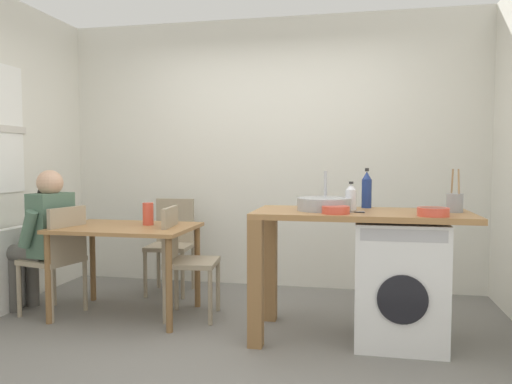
{
  "coord_description": "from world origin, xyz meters",
  "views": [
    {
      "loc": [
        0.86,
        -3.18,
        1.27
      ],
      "look_at": [
        0.12,
        0.45,
        1.04
      ],
      "focal_mm": 34.36,
      "sensor_mm": 36.0,
      "label": 1
    }
  ],
  "objects": [
    {
      "name": "kitchen_counter",
      "position": [
        0.69,
        0.33,
        0.76
      ],
      "size": [
        1.5,
        0.68,
        0.92
      ],
      "color": "#9E7042",
      "rests_on": "ground_plane"
    },
    {
      "name": "mixing_bowl",
      "position": [
        0.73,
        0.13,
        0.95
      ],
      "size": [
        0.19,
        0.19,
        0.05
      ],
      "color": "#D84C38",
      "rests_on": "kitchen_counter"
    },
    {
      "name": "sink_basin",
      "position": [
        0.64,
        0.33,
        0.97
      ],
      "size": [
        0.38,
        0.38,
        0.09
      ],
      "primitive_type": "cylinder",
      "color": "#9EA0A5",
      "rests_on": "kitchen_counter"
    },
    {
      "name": "colander",
      "position": [
        1.35,
        0.11,
        0.95
      ],
      "size": [
        0.2,
        0.2,
        0.06
      ],
      "color": "#D84C38",
      "rests_on": "kitchen_counter"
    },
    {
      "name": "seated_person",
      "position": [
        -1.69,
        0.43,
        0.67
      ],
      "size": [
        0.54,
        0.54,
        1.2
      ],
      "rotation": [
        0.0,
        0.0,
        1.34
      ],
      "color": "#595651",
      "rests_on": "ground_plane"
    },
    {
      "name": "bottle_squat_brown",
      "position": [
        0.94,
        0.59,
        1.06
      ],
      "size": [
        0.07,
        0.07,
        0.3
      ],
      "color": "navy",
      "rests_on": "kitchen_counter"
    },
    {
      "name": "chair_spare_by_wall",
      "position": [
        -0.89,
        1.29,
        0.51
      ],
      "size": [
        0.42,
        0.42,
        0.9
      ],
      "rotation": [
        0.0,
        0.0,
        3.2
      ],
      "color": "gray",
      "rests_on": "ground_plane"
    },
    {
      "name": "washing_machine",
      "position": [
        1.17,
        0.33,
        0.43
      ],
      "size": [
        0.6,
        0.61,
        0.86
      ],
      "color": "white",
      "rests_on": "ground_plane"
    },
    {
      "name": "dining_table",
      "position": [
        -0.98,
        0.51,
        0.64
      ],
      "size": [
        1.1,
        0.76,
        0.74
      ],
      "color": "#9E7042",
      "rests_on": "ground_plane"
    },
    {
      "name": "chair_opposite",
      "position": [
        -0.51,
        0.56,
        0.51
      ],
      "size": [
        0.44,
        0.44,
        0.9
      ],
      "rotation": [
        0.0,
        0.0,
        -1.46
      ],
      "color": "gray",
      "rests_on": "ground_plane"
    },
    {
      "name": "wall_back",
      "position": [
        0.0,
        1.75,
        1.35
      ],
      "size": [
        4.6,
        0.1,
        2.7
      ],
      "primitive_type": "cube",
      "color": "silver",
      "rests_on": "ground_plane"
    },
    {
      "name": "utensil_crock",
      "position": [
        1.53,
        0.38,
        0.99
      ],
      "size": [
        0.11,
        0.11,
        0.3
      ],
      "color": "gray",
      "rests_on": "kitchen_counter"
    },
    {
      "name": "vase",
      "position": [
        -0.83,
        0.61,
        0.83
      ],
      "size": [
        0.09,
        0.09,
        0.19
      ],
      "primitive_type": "cylinder",
      "color": "#D84C38",
      "rests_on": "dining_table"
    },
    {
      "name": "ground_plane",
      "position": [
        0.0,
        0.0,
        0.0
      ],
      "size": [
        5.46,
        5.46,
        0.0
      ],
      "primitive_type": "plane",
      "color": "slate"
    },
    {
      "name": "chair_person_seat",
      "position": [
        -1.53,
        0.4,
        0.51
      ],
      "size": [
        0.48,
        0.48,
        0.9
      ],
      "rotation": [
        0.0,
        0.0,
        1.34
      ],
      "color": "gray",
      "rests_on": "ground_plane"
    },
    {
      "name": "bottle_tall_green",
      "position": [
        0.83,
        0.38,
        1.01
      ],
      "size": [
        0.08,
        0.08,
        0.21
      ],
      "color": "silver",
      "rests_on": "kitchen_counter"
    },
    {
      "name": "scissors",
      "position": [
        0.85,
        0.23,
        0.92
      ],
      "size": [
        0.15,
        0.06,
        0.01
      ],
      "color": "#B2B2B7",
      "rests_on": "kitchen_counter"
    },
    {
      "name": "tap",
      "position": [
        0.64,
        0.51,
        1.06
      ],
      "size": [
        0.02,
        0.02,
        0.28
      ],
      "primitive_type": "cylinder",
      "color": "#B2B2B7",
      "rests_on": "kitchen_counter"
    }
  ]
}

